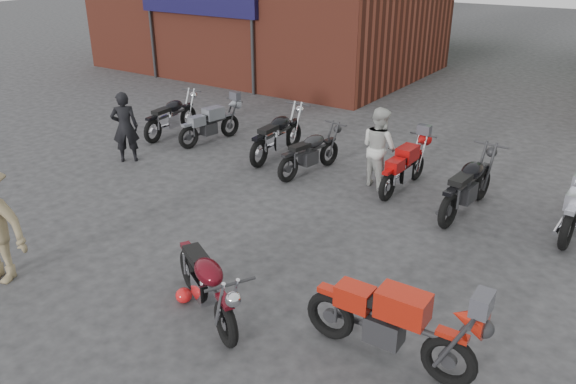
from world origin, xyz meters
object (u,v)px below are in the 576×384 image
Objects in this scene: row_bike_1 at (211,122)px; row_bike_2 at (278,132)px; row_bike_3 at (311,150)px; row_bike_4 at (404,165)px; vintage_motorcycle at (206,279)px; person_dark at (125,127)px; helmet at (184,295)px; row_bike_0 at (171,114)px; person_light at (379,147)px; row_bike_5 at (468,182)px; sportbike at (391,319)px.

row_bike_2 is at bearing -78.35° from row_bike_1.
row_bike_3 is 2.04m from row_bike_4.
person_dark is (-5.46, 3.40, 0.24)m from vintage_motorcycle.
helmet is 5.21m from row_bike_3.
row_bike_1 is 0.99× the size of row_bike_3.
row_bike_0 is at bearing 166.65° from vintage_motorcycle.
row_bike_1 is at bearing -153.03° from person_dark.
row_bike_0 is 6.40m from row_bike_4.
person_light is at bearing 85.81° from helmet.
person_light is 0.80× the size of row_bike_2.
vintage_motorcycle is at bearing -129.13° from row_bike_1.
person_dark is 0.88× the size of row_bike_4.
row_bike_5 is (2.31, 5.03, 0.50)m from helmet.
helmet is 5.55m from row_bike_5.
person_dark is at bearing 44.36° from person_light.
row_bike_1 is 0.87× the size of row_bike_5.
row_bike_3 is at bearing 100.90° from row_bike_4.
person_dark is 7.47m from row_bike_5.
vintage_motorcycle is at bearing -168.14° from sportbike.
row_bike_3 is (-1.50, -0.20, -0.29)m from person_light.
sportbike is (2.38, 0.53, 0.04)m from vintage_motorcycle.
row_bike_5 is at bearing 96.25° from sportbike.
helmet is 0.12× the size of row_bike_0.
vintage_motorcycle reaches higher than helmet.
row_bike_2 reaches higher than vintage_motorcycle.
row_bike_1 is (-4.67, 0.17, -0.30)m from person_light.
person_dark is at bearing -170.54° from row_bike_0.
row_bike_1 is 2.00m from row_bike_2.
row_bike_0 is at bearing 149.31° from sportbike.
row_bike_2 is (3.21, 0.20, 0.03)m from row_bike_0.
vintage_motorcycle reaches higher than row_bike_0.
vintage_motorcycle is 6.43m from person_dark.
person_dark is 0.98× the size of person_light.
sportbike is at bearing 41.06° from vintage_motorcycle.
row_bike_3 is (4.38, -0.23, -0.03)m from row_bike_0.
sportbike is 1.26× the size of person_light.
row_bike_2 is at bearing 112.50° from helmet.
person_light is at bearing -98.12° from row_bike_2.
row_bike_4 is at bearing 80.41° from helmet.
person_light is at bearing 154.89° from person_dark.
row_bike_4 is (-1.96, 4.89, -0.07)m from sportbike.
row_bike_2 is (-2.77, 5.54, 0.03)m from vintage_motorcycle.
person_dark is at bearing 176.53° from vintage_motorcycle.
row_bike_4 is at bearing -80.85° from row_bike_1.
row_bike_3 is at bearing 135.82° from vintage_motorcycle.
row_bike_4 is (5.19, -0.06, 0.01)m from row_bike_1.
person_light reaches higher than row_bike_3.
sportbike is 1.00× the size of row_bike_5.
helmet is at bearing -158.14° from row_bike_3.
vintage_motorcycle reaches higher than row_bike_3.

